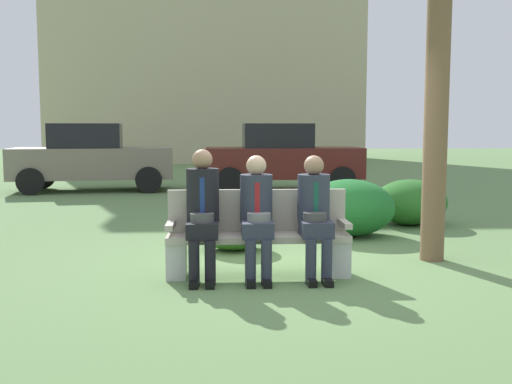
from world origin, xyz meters
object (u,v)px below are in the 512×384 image
Objects in this scene: seated_man_right at (315,210)px; parked_car_far at (282,157)px; shrub_far_lawn at (349,208)px; seated_man_left at (203,208)px; parked_car_near at (92,157)px; building_backdrop at (207,25)px; park_bench at (258,236)px; shrub_mid_lawn at (234,229)px; shrub_near_bench at (410,202)px; seated_man_middle at (257,210)px.

seated_man_right is 0.32× the size of parked_car_far.
parked_car_far is (-0.33, 6.52, 0.43)m from shrub_far_lawn.
parked_car_near is at bearing 108.77° from seated_man_left.
building_backdrop is (-2.20, 15.55, 5.90)m from parked_car_far.
park_bench is at bearing 12.45° from seated_man_left.
shrub_mid_lawn is 0.21× the size of parked_car_near.
seated_man_right is 25.23m from building_backdrop.
park_bench is 4.15m from shrub_near_bench.
seated_man_left reaches higher than shrub_near_bench.
seated_man_left is 1.56m from shrub_mid_lawn.
seated_man_middle is (0.56, -0.01, -0.03)m from seated_man_left.
seated_man_middle is 4.28m from shrub_near_bench.
parked_car_far is 16.78m from building_backdrop.
park_bench is 1.50× the size of seated_man_middle.
shrub_far_lawn is (1.48, 2.38, -0.30)m from seated_man_middle.
seated_man_right is 8.92m from parked_car_far.
parked_car_near reaches higher than seated_man_left.
parked_car_far is at bearing 79.56° from shrub_mid_lawn.
shrub_near_bench is at bearing -79.98° from building_backdrop.
seated_man_middle reaches higher than seated_man_right.
shrub_far_lawn is at bearing 56.91° from park_bench.
building_backdrop is (-1.05, 24.45, 6.03)m from seated_man_middle.
shrub_near_bench is (3.25, 3.30, -0.37)m from seated_man_left.
shrub_near_bench is 5.81m from parked_car_far.
seated_man_left is 9.47m from parked_car_near.
seated_man_middle is 25.20m from building_backdrop.
parked_car_far reaches higher than shrub_mid_lawn.
seated_man_left is at bearing -103.42° from shrub_mid_lawn.
seated_man_left reaches higher than shrub_far_lawn.
shrub_far_lawn is 23.09m from building_backdrop.
building_backdrop reaches higher than seated_man_left.
seated_man_left is at bearing -167.55° from park_bench.
shrub_mid_lawn is at bearing 76.58° from seated_man_left.
parked_car_near reaches higher than park_bench.
shrub_mid_lawn is at bearing -87.93° from building_backdrop.
parked_car_far is at bearing -0.93° from parked_car_near.
park_bench is 8.85m from parked_car_far.
parked_car_near is at bearing 138.00° from shrub_near_bench.
seated_man_right is 1.49× the size of shrub_mid_lawn.
parked_car_near reaches higher than shrub_mid_lawn.
shrub_near_bench is 1.37× the size of shrub_mid_lawn.
parked_car_far is at bearing 82.59° from seated_man_middle.
shrub_near_bench is 0.30× the size of parked_car_far.
shrub_mid_lawn is at bearing 98.38° from seated_man_middle.
shrub_mid_lawn is 7.59m from parked_car_far.
shrub_far_lawn is 8.34m from parked_car_near.
parked_car_near is at bearing 112.30° from park_bench.
shrub_far_lawn is 6.54m from parked_car_far.
seated_man_middle is at bearing -129.09° from shrub_near_bench.
shrub_far_lawn is at bearing 49.30° from seated_man_left.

